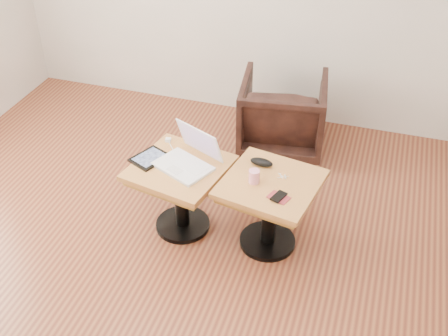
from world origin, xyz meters
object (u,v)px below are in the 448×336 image
(armchair, at_px, (283,114))
(side_table_left, at_px, (180,182))
(striped_cup, at_px, (254,176))
(side_table_right, at_px, (270,198))
(laptop, at_px, (188,158))

(armchair, bearing_deg, side_table_left, 62.13)
(striped_cup, bearing_deg, armchair, 93.66)
(side_table_left, relative_size, side_table_right, 1.01)
(laptop, bearing_deg, striped_cup, 17.89)
(side_table_right, xyz_separation_m, striped_cup, (-0.10, -0.04, 0.18))
(side_table_right, xyz_separation_m, armchair, (-0.18, 1.18, -0.08))
(side_table_right, height_order, armchair, armchair)
(side_table_left, xyz_separation_m, laptop, (0.05, 0.04, 0.18))
(side_table_left, distance_m, side_table_right, 0.61)
(striped_cup, height_order, armchair, armchair)
(striped_cup, bearing_deg, side_table_left, 177.76)
(side_table_left, distance_m, armchair, 1.28)
(side_table_left, height_order, laptop, laptop)
(side_table_left, xyz_separation_m, side_table_right, (0.61, 0.02, 0.00))
(side_table_left, height_order, striped_cup, striped_cup)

